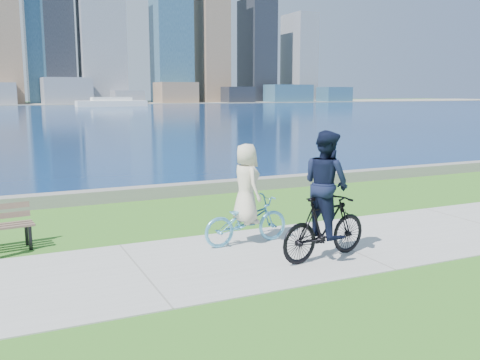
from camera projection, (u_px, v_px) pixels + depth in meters
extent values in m
plane|color=#2F6C1C|center=(142.00, 272.00, 9.14)|extent=(320.00, 320.00, 0.00)
cube|color=#A7A7A2|center=(142.00, 272.00, 9.14)|extent=(80.00, 3.50, 0.02)
cube|color=slate|center=(85.00, 197.00, 14.66)|extent=(90.00, 0.50, 0.35)
cube|color=navy|center=(10.00, 113.00, 73.65)|extent=(320.00, 131.00, 0.01)
cube|color=gray|center=(2.00, 104.00, 125.62)|extent=(320.00, 30.00, 0.12)
cube|color=slate|center=(1.00, 94.00, 117.74)|extent=(6.05, 9.70, 4.85)
cube|color=slate|center=(66.00, 91.00, 123.35)|extent=(10.58, 9.93, 6.07)
cube|color=slate|center=(127.00, 97.00, 129.30)|extent=(7.08, 7.41, 3.14)
cube|color=#7E634D|center=(176.00, 93.00, 133.45)|extent=(9.38, 8.17, 5.17)
cube|color=black|center=(236.00, 95.00, 140.22)|extent=(7.45, 7.51, 4.12)
cube|color=navy|center=(288.00, 93.00, 145.84)|extent=(11.96, 6.85, 4.74)
cube|color=navy|center=(334.00, 94.00, 151.41)|extent=(8.20, 6.31, 4.13)
cube|color=black|center=(57.00, 10.00, 127.62)|extent=(6.90, 7.81, 44.17)
cube|color=slate|center=(101.00, 31.00, 130.70)|extent=(10.62, 8.05, 34.99)
cube|color=#7E634D|center=(212.00, 33.00, 142.06)|extent=(7.03, 9.91, 36.66)
cube|color=black|center=(257.00, 51.00, 152.28)|extent=(7.19, 11.65, 28.52)
cube|color=slate|center=(299.00, 58.00, 156.83)|extent=(6.25, 11.48, 25.11)
cube|color=white|center=(112.00, 104.00, 105.42)|extent=(13.51, 3.86, 1.16)
cube|color=white|center=(111.00, 99.00, 105.27)|extent=(7.72, 2.89, 0.68)
cube|color=black|center=(30.00, 238.00, 10.40)|extent=(0.07, 0.07, 0.48)
cube|color=black|center=(27.00, 234.00, 10.72)|extent=(0.07, 0.07, 0.48)
imported|color=#5AB1DB|center=(246.00, 220.00, 10.72)|extent=(0.72, 1.86, 0.96)
imported|color=silver|center=(246.00, 184.00, 10.60)|extent=(0.55, 0.81, 1.60)
imported|color=black|center=(325.00, 227.00, 9.74)|extent=(0.89, 2.03, 1.18)
imported|color=black|center=(326.00, 184.00, 9.61)|extent=(0.87, 1.04, 1.93)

